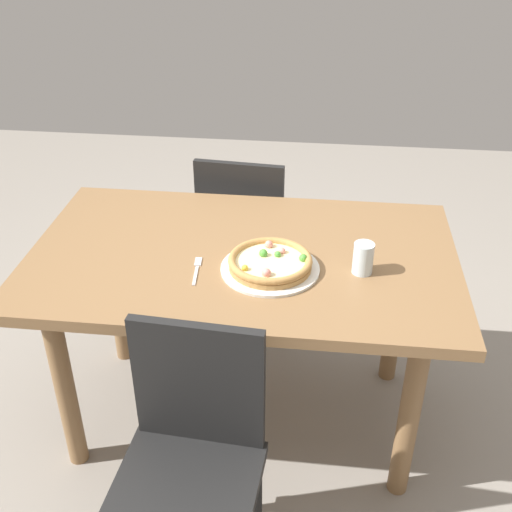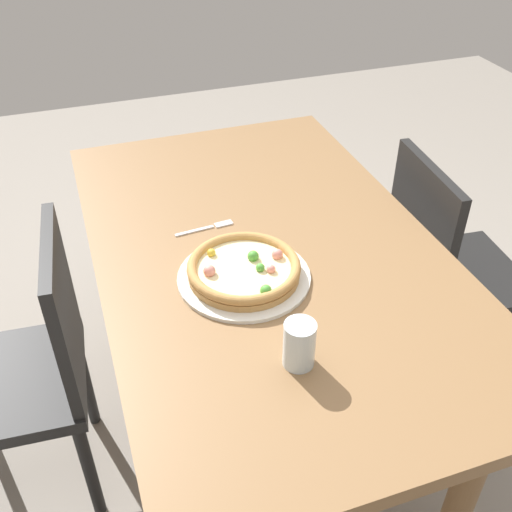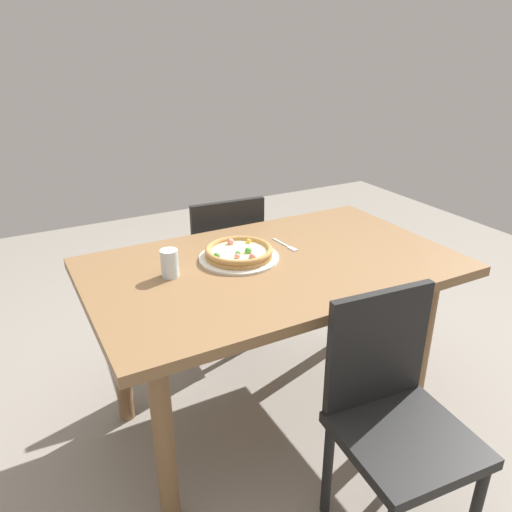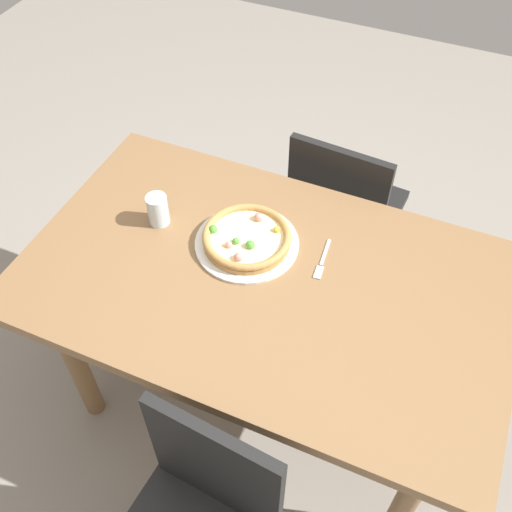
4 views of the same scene
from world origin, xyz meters
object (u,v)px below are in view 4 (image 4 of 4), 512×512
Objects in this scene: plate at (247,243)px; pizza at (247,238)px; chair_near at (343,211)px; drinking_glass at (158,210)px; fork at (322,262)px; dining_table at (265,297)px.

pizza reaches higher than plate.
chair_near reaches higher than pizza.
chair_near is 8.11× the size of drinking_glass.
fork is 1.56× the size of drinking_glass.
chair_near is (-0.06, -0.66, -0.19)m from dining_table.
plate is 0.03m from pizza.
dining_table is at bearing -53.51° from fork.
fork is at bearing -175.40° from drinking_glass.
dining_table is at bearing -91.43° from chair_near.
fork is (-0.24, -0.02, -0.03)m from pizza.
drinking_glass is (0.47, 0.58, 0.35)m from chair_near.
dining_table is 1.70× the size of chair_near.
plate is (0.10, -0.10, 0.11)m from dining_table.
dining_table is at bearing 137.06° from pizza.
fork is at bearing -174.61° from pizza.
drinking_glass is (0.30, 0.02, 0.05)m from plate.
pizza is at bearing -42.94° from dining_table.
drinking_glass reaches higher than plate.
chair_near is 0.67m from pizza.
plate is 3.06× the size of drinking_glass.
plate is 0.30m from drinking_glass.
dining_table is 0.44m from drinking_glass.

